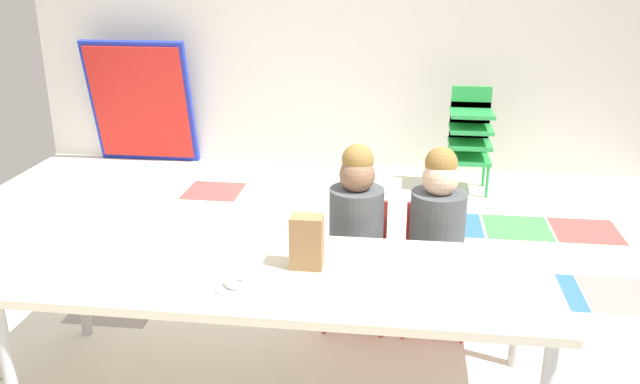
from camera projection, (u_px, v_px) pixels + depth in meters
ground_plane at (286, 318)px, 3.40m from camera, size 5.27×5.31×0.02m
back_wall at (341, 1)px, 5.40m from camera, size 5.27×0.10×2.78m
craft_table at (277, 280)px, 2.65m from camera, size 2.19×0.74×0.56m
seated_child_near_camera at (356, 219)px, 3.17m from camera, size 0.32×0.31×0.92m
seated_child_middle_seat at (437, 223)px, 3.12m from camera, size 0.32×0.32×0.92m
kid_chair_green_stack at (470, 133)px, 5.07m from camera, size 0.32×0.30×0.80m
folded_activity_table at (141, 103)px, 5.71m from camera, size 0.90×0.29×1.09m
paper_bag_brown at (307, 242)px, 2.63m from camera, size 0.13×0.09×0.22m
paper_plate_near_edge at (238, 286)px, 2.51m from camera, size 0.18×0.18×0.01m
donut_powdered_on_plate at (238, 281)px, 2.50m from camera, size 0.11×0.11×0.03m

